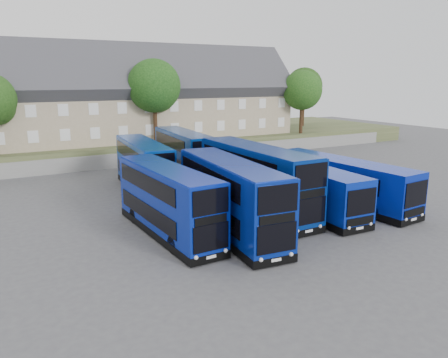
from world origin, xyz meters
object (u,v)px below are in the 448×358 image
at_px(tree_far, 304,88).
at_px(tree_east, 303,92).
at_px(tree_mid, 155,88).
at_px(dd_front_left, 168,203).
at_px(dd_front_mid, 230,199).
at_px(coach_east_a, 301,187).

bearing_deg(tree_far, tree_east, -130.60).
bearing_deg(tree_mid, dd_front_left, -109.11).
bearing_deg(tree_far, dd_front_left, -139.16).
height_order(tree_mid, tree_far, tree_mid).
xyz_separation_m(dd_front_left, dd_front_mid, (3.35, -1.52, 0.15)).
distance_m(dd_front_left, tree_far, 45.17).
xyz_separation_m(dd_front_mid, tree_mid, (4.55, 24.32, 5.93)).
height_order(coach_east_a, tree_east, tree_east).
xyz_separation_m(dd_front_left, tree_mid, (7.90, 22.80, 6.08)).
distance_m(tree_mid, tree_far, 26.80).
bearing_deg(tree_far, coach_east_a, -129.27).
height_order(dd_front_left, dd_front_mid, dd_front_mid).
distance_m(dd_front_mid, tree_east, 34.61).
relative_size(dd_front_mid, tree_far, 1.28).
relative_size(dd_front_left, dd_front_mid, 0.92).
bearing_deg(tree_mid, tree_east, -1.43).
relative_size(tree_east, tree_far, 0.94).
height_order(dd_front_mid, tree_mid, tree_mid).
xyz_separation_m(tree_east, tree_far, (6.00, 7.00, 0.34)).
distance_m(coach_east_a, tree_far, 37.92).
bearing_deg(coach_east_a, tree_far, 53.65).
distance_m(coach_east_a, tree_mid, 23.50).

